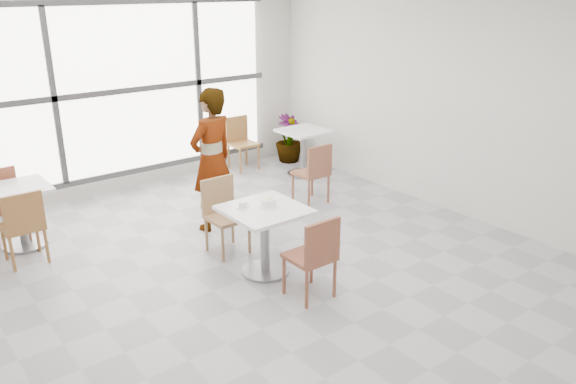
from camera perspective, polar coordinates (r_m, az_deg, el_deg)
floor at (r=6.35m, az=-1.67°, el=-7.75°), size 7.00×7.00×0.00m
wall_back at (r=8.82m, az=-15.54°, el=9.85°), size 6.00×0.00×6.00m
wall_right at (r=7.90m, az=16.28°, el=8.64°), size 0.00×7.00×7.00m
window at (r=8.76m, az=-15.37°, el=9.80°), size 4.60×0.07×2.52m
main_table at (r=6.08m, az=-2.33°, el=-3.62°), size 0.80×0.80×0.75m
chair_near at (r=5.59m, az=2.70°, el=-6.11°), size 0.42×0.42×0.87m
chair_far at (r=6.65m, az=-6.49°, el=-1.80°), size 0.42×0.42×0.87m
oatmeal_bowl at (r=6.02m, az=-1.95°, el=-1.05°), size 0.21×0.21×0.09m
coffee_cup at (r=6.01m, az=-4.54°, el=-1.31°), size 0.16×0.13×0.07m
person at (r=7.16m, az=-7.57°, el=3.17°), size 0.74×0.56×1.80m
bg_table_left at (r=7.41m, az=-25.19°, el=-1.44°), size 0.70×0.70×0.75m
bg_table_right at (r=9.26m, az=1.55°, el=4.62°), size 0.70×0.70×0.75m
bg_chair_left_near at (r=6.90m, az=-24.88°, el=-2.81°), size 0.42×0.42×0.87m
bg_chair_left_far at (r=7.71m, az=-26.53°, el=-0.74°), size 0.42×0.42×0.87m
bg_chair_right_near at (r=8.02m, az=2.66°, el=2.21°), size 0.42×0.42×0.87m
bg_chair_right_far at (r=9.64m, az=-4.77°, el=5.27°), size 0.42×0.42×0.87m
plant_right at (r=10.00m, az=0.09°, el=5.36°), size 0.55×0.55×0.83m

